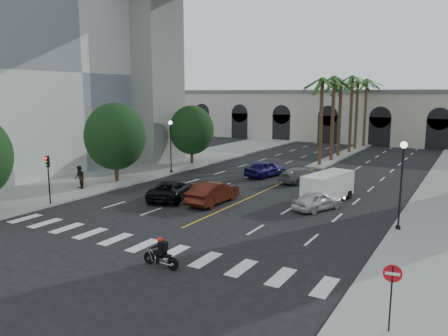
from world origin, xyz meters
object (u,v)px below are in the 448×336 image
(car_e, at_px, (265,169))
(do_not_enter_sign, at_px, (392,284))
(lamp_post_right, at_px, (402,178))
(traffic_signal_far, at_px, (48,172))
(motorcycle_rider, at_px, (162,254))
(car_b, at_px, (213,192))
(car_a, at_px, (317,200))
(cargo_van, at_px, (328,186))
(car_d, at_px, (302,175))
(pedestrian_b, at_px, (80,177))
(car_c, at_px, (171,190))
(lamp_post_left_far, at_px, (171,142))

(car_e, xyz_separation_m, do_not_enter_sign, (15.57, -23.44, 1.03))
(lamp_post_right, xyz_separation_m, traffic_signal_far, (-22.70, -6.50, -0.71))
(motorcycle_rider, bearing_deg, car_b, 112.05)
(car_a, distance_m, do_not_enter_sign, 16.06)
(motorcycle_rider, distance_m, car_b, 12.15)
(lamp_post_right, xyz_separation_m, cargo_van, (-5.81, 4.93, -2.03))
(car_b, distance_m, car_d, 10.91)
(car_a, xyz_separation_m, car_b, (-7.20, -2.16, 0.16))
(lamp_post_right, distance_m, car_e, 18.20)
(lamp_post_right, height_order, car_a, lamp_post_right)
(lamp_post_right, distance_m, motorcycle_rider, 14.48)
(traffic_signal_far, bearing_deg, pedestrian_b, 113.95)
(car_b, relative_size, pedestrian_b, 2.56)
(car_d, distance_m, cargo_van, 6.97)
(traffic_signal_far, relative_size, pedestrian_b, 1.86)
(car_d, distance_m, do_not_enter_sign, 25.37)
(pedestrian_b, distance_m, do_not_enter_sign, 28.18)
(lamp_post_right, xyz_separation_m, car_b, (-12.90, 0.07, -2.39))
(lamp_post_right, height_order, do_not_enter_sign, lamp_post_right)
(traffic_signal_far, height_order, motorcycle_rider, traffic_signal_far)
(do_not_enter_sign, bearing_deg, car_a, 104.89)
(pedestrian_b, bearing_deg, car_a, 37.13)
(traffic_signal_far, height_order, car_c, traffic_signal_far)
(do_not_enter_sign, bearing_deg, lamp_post_right, 85.35)
(motorcycle_rider, distance_m, car_a, 13.86)
(pedestrian_b, bearing_deg, car_b, 34.48)
(lamp_post_right, distance_m, do_not_enter_sign, 12.21)
(traffic_signal_far, height_order, car_e, traffic_signal_far)
(car_b, relative_size, car_d, 1.06)
(traffic_signal_far, bearing_deg, lamp_post_right, 15.98)
(car_d, relative_size, car_e, 1.01)
(do_not_enter_sign, bearing_deg, pedestrian_b, 146.85)
(lamp_post_left_far, xyz_separation_m, car_b, (9.90, -7.93, -2.39))
(car_e, bearing_deg, lamp_post_right, 155.08)
(cargo_van, bearing_deg, lamp_post_left_far, -179.98)
(car_a, xyz_separation_m, car_c, (-10.64, -2.71, 0.06))
(car_a, distance_m, pedestrian_b, 19.47)
(car_a, distance_m, cargo_van, 2.76)
(lamp_post_right, xyz_separation_m, car_d, (-9.90, 10.56, -2.53))
(lamp_post_left_far, bearing_deg, car_a, -18.65)
(lamp_post_right, height_order, motorcycle_rider, lamp_post_right)
(lamp_post_right, relative_size, car_c, 1.03)
(car_b, relative_size, car_c, 0.96)
(do_not_enter_sign, bearing_deg, motorcycle_rider, 163.79)
(car_d, bearing_deg, motorcycle_rider, 117.15)
(traffic_signal_far, xyz_separation_m, pedestrian_b, (-2.01, 4.53, -1.38))
(pedestrian_b, bearing_deg, cargo_van, 44.73)
(car_a, relative_size, do_not_enter_sign, 1.55)
(car_b, height_order, pedestrian_b, pedestrian_b)
(car_d, bearing_deg, traffic_signal_far, 77.04)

